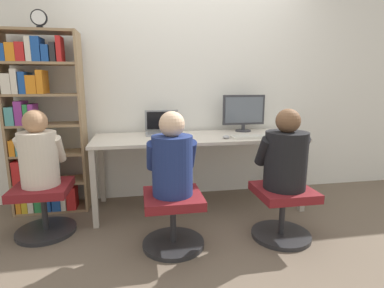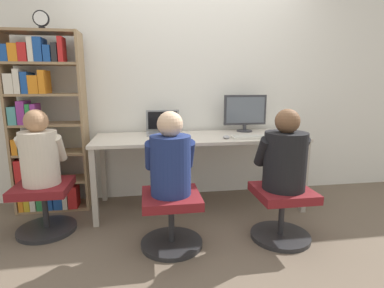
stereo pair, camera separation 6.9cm
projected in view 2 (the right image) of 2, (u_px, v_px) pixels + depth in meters
The scene contains 15 objects.
ground_plane at pixel (206, 220), 2.86m from camera, with size 14.00×14.00×0.00m, color brown.
wall_back at pixel (193, 82), 3.35m from camera, with size 10.00×0.05×2.60m.
desk at pixel (199, 143), 3.07m from camera, with size 2.10×0.71×0.76m.
desktop_monitor at pixel (245, 113), 3.30m from camera, with size 0.48×0.17×0.40m.
laptop at pixel (163, 129), 3.18m from camera, with size 0.36×0.29×0.25m.
keyboard at pixel (255, 137), 2.93m from camera, with size 0.45×0.15×0.03m.
computer_mouse_by_keyboard at pixel (226, 137), 2.91m from camera, with size 0.07×0.10×0.03m.
office_chair_left at pixel (282, 210), 2.49m from camera, with size 0.50×0.50×0.44m.
office_chair_right at pixel (171, 216), 2.37m from camera, with size 0.50×0.50×0.44m.
person_at_monitor at pixel (285, 156), 2.40m from camera, with size 0.42×0.34×0.65m.
person_at_laptop at pixel (170, 159), 2.28m from camera, with size 0.38×0.33×0.65m.
bookshelf at pixel (42, 129), 2.96m from camera, with size 0.71×0.29×1.77m.
desk_clock at pixel (41, 19), 2.71m from camera, with size 0.14×0.03×0.16m.
office_chair_side at pixel (45, 204), 2.60m from camera, with size 0.50×0.50×0.44m.
person_near_shelf at pixel (39, 152), 2.52m from camera, with size 0.37×0.32×0.64m.
Camera 2 is at (-0.54, -2.60, 1.29)m, focal length 28.00 mm.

